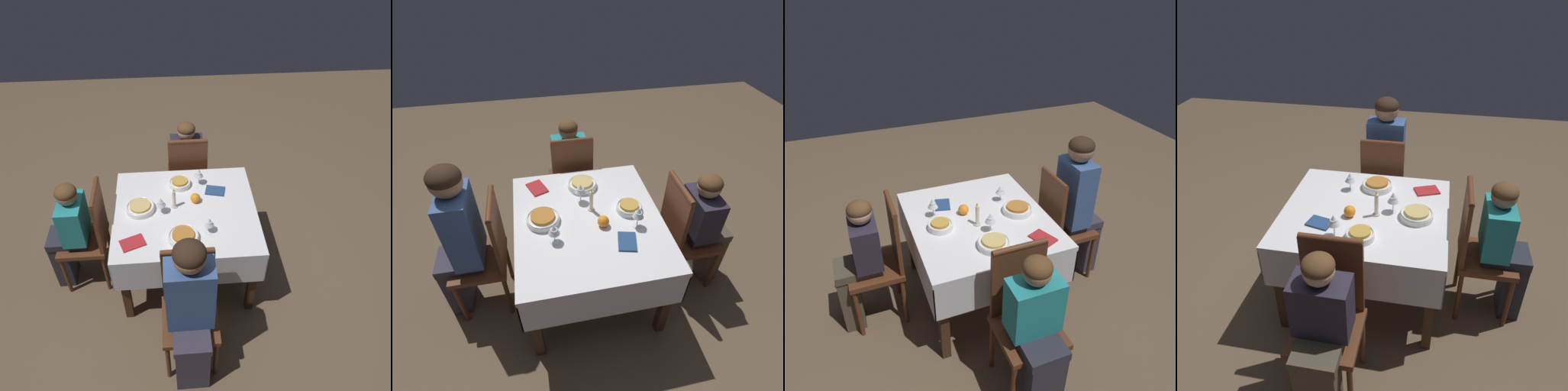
{
  "view_description": "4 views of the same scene",
  "coord_description": "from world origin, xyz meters",
  "views": [
    {
      "loc": [
        -0.09,
        -2.13,
        2.79
      ],
      "look_at": [
        0.08,
        -0.01,
        0.89
      ],
      "focal_mm": 35.0,
      "sensor_mm": 36.0,
      "label": 1
    },
    {
      "loc": [
        1.45,
        -0.29,
        2.18
      ],
      "look_at": [
        -0.09,
        0.02,
        0.86
      ],
      "focal_mm": 28.0,
      "sensor_mm": 36.0,
      "label": 2
    },
    {
      "loc": [
        -2.15,
        0.82,
        2.31
      ],
      "look_at": [
        0.08,
        -0.04,
        0.87
      ],
      "focal_mm": 35.0,
      "sensor_mm": 36.0,
      "label": 3
    },
    {
      "loc": [
        -0.43,
        2.06,
        2.18
      ],
      "look_at": [
        -0.06,
        0.06,
        0.9
      ],
      "focal_mm": 35.0,
      "sensor_mm": 36.0,
      "label": 4
    }
  ],
  "objects": [
    {
      "name": "ground_plane",
      "position": [
        0.0,
        0.0,
        0.0
      ],
      "size": [
        8.0,
        8.0,
        0.0
      ],
      "primitive_type": "plane",
      "color": "brown"
    },
    {
      "name": "dining_table",
      "position": [
        0.0,
        0.0,
        0.63
      ],
      "size": [
        1.11,
        0.99,
        0.74
      ],
      "color": "silver",
      "rests_on": "ground_plane"
    },
    {
      "name": "chair_south",
      "position": [
        -0.02,
        -0.71,
        0.53
      ],
      "size": [
        0.38,
        0.38,
        0.98
      ],
      "color": "#562D19",
      "rests_on": "ground_plane"
    },
    {
      "name": "chair_west",
      "position": [
        -0.76,
        0.0,
        0.53
      ],
      "size": [
        0.38,
        0.38,
        0.98
      ],
      "rotation": [
        0.0,
        0.0,
        -1.57
      ],
      "color": "#562D19",
      "rests_on": "ground_plane"
    },
    {
      "name": "chair_north",
      "position": [
        0.06,
        0.71,
        0.53
      ],
      "size": [
        0.38,
        0.38,
        0.98
      ],
      "rotation": [
        0.0,
        0.0,
        3.14
      ],
      "color": "#562D19",
      "rests_on": "ground_plane"
    },
    {
      "name": "person_adult_denim",
      "position": [
        -0.02,
        -0.86,
        0.71
      ],
      "size": [
        0.3,
        0.34,
        1.25
      ],
      "color": "#383342",
      "rests_on": "ground_plane"
    },
    {
      "name": "person_child_teal",
      "position": [
        -0.93,
        0.0,
        0.57
      ],
      "size": [
        0.33,
        0.3,
        1.03
      ],
      "rotation": [
        0.0,
        0.0,
        -1.57
      ],
      "color": "#282833",
      "rests_on": "ground_plane"
    },
    {
      "name": "person_child_dark",
      "position": [
        0.06,
        0.87,
        0.56
      ],
      "size": [
        0.3,
        0.33,
        1.02
      ],
      "rotation": [
        0.0,
        0.0,
        3.14
      ],
      "color": "#4C4233",
      "rests_on": "ground_plane"
    },
    {
      "name": "bowl_south",
      "position": [
        -0.03,
        -0.3,
        0.76
      ],
      "size": [
        0.22,
        0.22,
        0.06
      ],
      "color": "white",
      "rests_on": "dining_table"
    },
    {
      "name": "wine_glass_south",
      "position": [
        0.16,
        -0.24,
        0.83
      ],
      "size": [
        0.07,
        0.07,
        0.14
      ],
      "color": "white",
      "rests_on": "dining_table"
    },
    {
      "name": "bowl_west",
      "position": [
        -0.35,
        0.02,
        0.76
      ],
      "size": [
        0.22,
        0.22,
        0.06
      ],
      "color": "white",
      "rests_on": "dining_table"
    },
    {
      "name": "wine_glass_west",
      "position": [
        -0.18,
        -0.02,
        0.84
      ],
      "size": [
        0.08,
        0.08,
        0.15
      ],
      "color": "white",
      "rests_on": "dining_table"
    },
    {
      "name": "bowl_north",
      "position": [
        -0.03,
        0.29,
        0.76
      ],
      "size": [
        0.18,
        0.18,
        0.06
      ],
      "color": "white",
      "rests_on": "dining_table"
    },
    {
      "name": "wine_glass_north",
      "position": [
        0.13,
        0.3,
        0.85
      ],
      "size": [
        0.07,
        0.07,
        0.15
      ],
      "color": "white",
      "rests_on": "dining_table"
    },
    {
      "name": "candle_centerpiece",
      "position": [
        -0.08,
        0.04,
        0.81
      ],
      "size": [
        0.05,
        0.05,
        0.18
      ],
      "color": "beige",
      "rests_on": "dining_table"
    },
    {
      "name": "orange_fruit",
      "position": [
        0.09,
        0.08,
        0.77
      ],
      "size": [
        0.08,
        0.08,
        0.08
      ],
      "primitive_type": "sphere",
      "color": "orange",
      "rests_on": "dining_table"
    },
    {
      "name": "napkin_red_folded",
      "position": [
        -0.39,
        -0.32,
        0.74
      ],
      "size": [
        0.2,
        0.17,
        0.01
      ],
      "rotation": [
        0.0,
        0.0,
        0.38
      ],
      "color": "#AD2328",
      "rests_on": "dining_table"
    },
    {
      "name": "napkin_spare_side",
      "position": [
        0.26,
        0.2,
        0.74
      ],
      "size": [
        0.18,
        0.15,
        0.01
      ],
      "rotation": [
        0.0,
        0.0,
        -0.24
      ],
      "color": "navy",
      "rests_on": "dining_table"
    }
  ]
}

